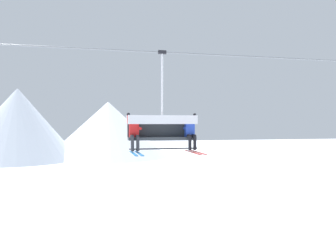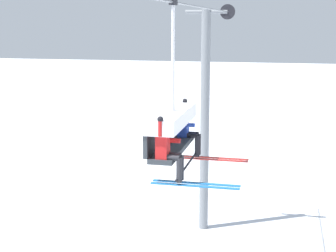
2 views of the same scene
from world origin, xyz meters
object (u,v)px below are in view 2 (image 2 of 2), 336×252
chairlift_chair (170,123)px  skier_red (169,149)px  lift_tower_far (205,117)px  skier_blue (188,128)px

chairlift_chair → skier_red: bearing=-167.8°
lift_tower_far → skier_red: bearing=-174.9°
lift_tower_far → chairlift_chair: lift_tower_far is taller
chairlift_chair → skier_blue: 1.05m
skier_red → skier_blue: size_ratio=1.00×
lift_tower_far → skier_blue: (-8.40, -0.92, 1.26)m
skier_red → skier_blue: bearing=0.0°
lift_tower_far → skier_blue: lift_tower_far is taller
skier_red → skier_blue: 1.97m
lift_tower_far → skier_red: size_ratio=5.24×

